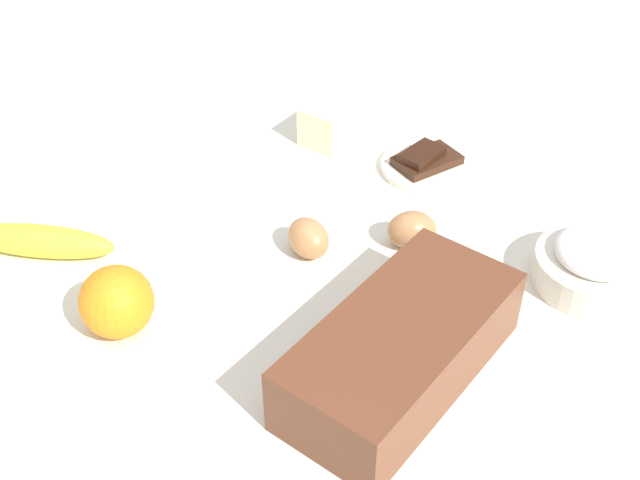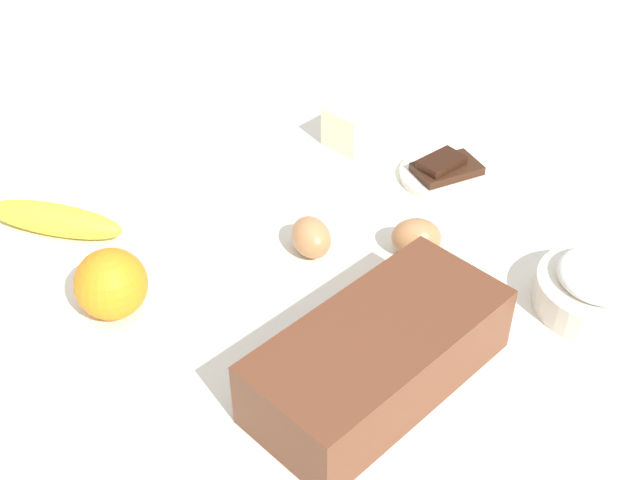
{
  "view_description": "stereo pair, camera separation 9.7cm",
  "coord_description": "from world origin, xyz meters",
  "px_view_note": "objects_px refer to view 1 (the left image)",
  "views": [
    {
      "loc": [
        0.52,
        0.54,
        0.65
      ],
      "look_at": [
        0.0,
        0.0,
        0.04
      ],
      "focal_mm": 45.55,
      "sensor_mm": 36.0,
      "label": 1
    },
    {
      "loc": [
        0.45,
        0.6,
        0.65
      ],
      "look_at": [
        0.0,
        0.0,
        0.04
      ],
      "focal_mm": 45.55,
      "sensor_mm": 36.0,
      "label": 2
    }
  ],
  "objects_px": {
    "banana": "(40,241)",
    "chocolate_plate": "(426,164)",
    "butter_block": "(332,122)",
    "flour_bowl": "(594,264)",
    "egg_near_butter": "(412,230)",
    "orange_fruit": "(117,302)",
    "egg_beside_bowl": "(308,238)",
    "loaf_pan": "(401,348)"
  },
  "relations": [
    {
      "from": "banana",
      "to": "chocolate_plate",
      "type": "xyz_separation_m",
      "value": [
        -0.48,
        0.21,
        -0.01
      ]
    },
    {
      "from": "butter_block",
      "to": "chocolate_plate",
      "type": "distance_m",
      "value": 0.16
    },
    {
      "from": "flour_bowl",
      "to": "egg_near_butter",
      "type": "relative_size",
      "value": 2.26
    },
    {
      "from": "flour_bowl",
      "to": "banana",
      "type": "bearing_deg",
      "value": -48.73
    },
    {
      "from": "banana",
      "to": "flour_bowl",
      "type": "bearing_deg",
      "value": 131.27
    },
    {
      "from": "orange_fruit",
      "to": "egg_near_butter",
      "type": "bearing_deg",
      "value": 159.68
    },
    {
      "from": "butter_block",
      "to": "egg_beside_bowl",
      "type": "xyz_separation_m",
      "value": [
        0.21,
        0.17,
        -0.01
      ]
    },
    {
      "from": "egg_near_butter",
      "to": "loaf_pan",
      "type": "bearing_deg",
      "value": 37.7
    },
    {
      "from": "orange_fruit",
      "to": "butter_block",
      "type": "bearing_deg",
      "value": -164.91
    },
    {
      "from": "butter_block",
      "to": "banana",
      "type": "bearing_deg",
      "value": -7.42
    },
    {
      "from": "orange_fruit",
      "to": "banana",
      "type": "bearing_deg",
      "value": -90.95
    },
    {
      "from": "flour_bowl",
      "to": "butter_block",
      "type": "height_order",
      "value": "flour_bowl"
    },
    {
      "from": "chocolate_plate",
      "to": "egg_near_butter",
      "type": "bearing_deg",
      "value": 33.99
    },
    {
      "from": "orange_fruit",
      "to": "butter_block",
      "type": "distance_m",
      "value": 0.47
    },
    {
      "from": "egg_near_butter",
      "to": "chocolate_plate",
      "type": "height_order",
      "value": "egg_near_butter"
    },
    {
      "from": "butter_block",
      "to": "egg_beside_bowl",
      "type": "distance_m",
      "value": 0.27
    },
    {
      "from": "butter_block",
      "to": "flour_bowl",
      "type": "bearing_deg",
      "value": 88.99
    },
    {
      "from": "banana",
      "to": "chocolate_plate",
      "type": "height_order",
      "value": "banana"
    },
    {
      "from": "flour_bowl",
      "to": "orange_fruit",
      "type": "height_order",
      "value": "orange_fruit"
    },
    {
      "from": "orange_fruit",
      "to": "chocolate_plate",
      "type": "height_order",
      "value": "orange_fruit"
    },
    {
      "from": "loaf_pan",
      "to": "orange_fruit",
      "type": "distance_m",
      "value": 0.31
    },
    {
      "from": "chocolate_plate",
      "to": "flour_bowl",
      "type": "bearing_deg",
      "value": 81.41
    },
    {
      "from": "banana",
      "to": "orange_fruit",
      "type": "height_order",
      "value": "orange_fruit"
    },
    {
      "from": "flour_bowl",
      "to": "egg_beside_bowl",
      "type": "relative_size",
      "value": 2.22
    },
    {
      "from": "egg_near_butter",
      "to": "egg_beside_bowl",
      "type": "xyz_separation_m",
      "value": [
        0.1,
        -0.08,
        -0.0
      ]
    },
    {
      "from": "banana",
      "to": "orange_fruit",
      "type": "relative_size",
      "value": 2.32
    },
    {
      "from": "banana",
      "to": "chocolate_plate",
      "type": "distance_m",
      "value": 0.53
    },
    {
      "from": "banana",
      "to": "egg_near_butter",
      "type": "height_order",
      "value": "egg_near_butter"
    },
    {
      "from": "loaf_pan",
      "to": "orange_fruit",
      "type": "xyz_separation_m",
      "value": [
        0.17,
        -0.26,
        -0.0
      ]
    },
    {
      "from": "egg_near_butter",
      "to": "banana",
      "type": "bearing_deg",
      "value": -42.05
    },
    {
      "from": "loaf_pan",
      "to": "egg_beside_bowl",
      "type": "relative_size",
      "value": 4.72
    },
    {
      "from": "flour_bowl",
      "to": "butter_block",
      "type": "relative_size",
      "value": 1.54
    },
    {
      "from": "egg_beside_bowl",
      "to": "egg_near_butter",
      "type": "bearing_deg",
      "value": 142.52
    },
    {
      "from": "egg_near_butter",
      "to": "egg_beside_bowl",
      "type": "distance_m",
      "value": 0.13
    },
    {
      "from": "flour_bowl",
      "to": "banana",
      "type": "xyz_separation_m",
      "value": [
        0.44,
        -0.5,
        -0.01
      ]
    },
    {
      "from": "loaf_pan",
      "to": "orange_fruit",
      "type": "height_order",
      "value": "orange_fruit"
    },
    {
      "from": "flour_bowl",
      "to": "egg_near_butter",
      "type": "distance_m",
      "value": 0.22
    },
    {
      "from": "orange_fruit",
      "to": "butter_block",
      "type": "xyz_separation_m",
      "value": [
        -0.45,
        -0.12,
        -0.01
      ]
    },
    {
      "from": "banana",
      "to": "egg_near_butter",
      "type": "distance_m",
      "value": 0.46
    },
    {
      "from": "flour_bowl",
      "to": "orange_fruit",
      "type": "distance_m",
      "value": 0.55
    },
    {
      "from": "flour_bowl",
      "to": "egg_near_butter",
      "type": "bearing_deg",
      "value": -62.84
    },
    {
      "from": "egg_near_butter",
      "to": "chocolate_plate",
      "type": "distance_m",
      "value": 0.17
    }
  ]
}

